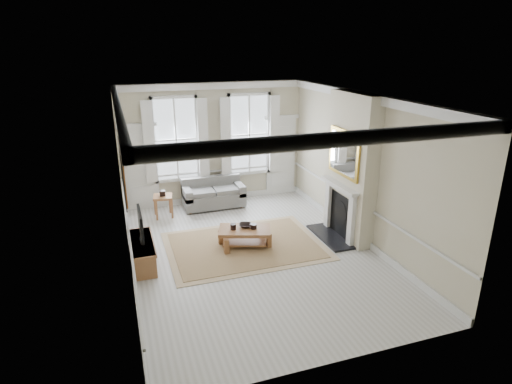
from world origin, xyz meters
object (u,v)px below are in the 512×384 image
object	(u,v)px
coffee_table	(245,232)
tv_stand	(142,253)
sofa	(213,195)
side_table	(163,200)

from	to	relation	value
coffee_table	tv_stand	world-z (taller)	tv_stand
coffee_table	tv_stand	distance (m)	2.27
sofa	tv_stand	size ratio (longest dim) A/B	1.19
coffee_table	tv_stand	size ratio (longest dim) A/B	0.92
side_table	sofa	bearing A→B (deg)	12.08
sofa	coffee_table	bearing A→B (deg)	-87.93
coffee_table	tv_stand	xyz separation A→B (m)	(-2.27, -0.09, -0.10)
side_table	coffee_table	distance (m)	2.83
side_table	coffee_table	xyz separation A→B (m)	(1.53, -2.38, -0.12)
sofa	coffee_table	size ratio (longest dim) A/B	1.29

